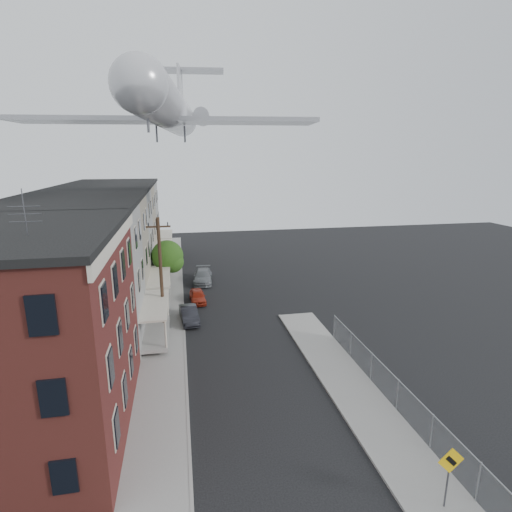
# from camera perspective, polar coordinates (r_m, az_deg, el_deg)

# --- Properties ---
(ground) EXTENTS (120.00, 120.00, 0.00)m
(ground) POSITION_cam_1_polar(r_m,az_deg,el_deg) (18.45, 6.06, -32.42)
(ground) COLOR black
(ground) RESTS_ON ground
(sidewalk_left) EXTENTS (3.00, 62.00, 0.12)m
(sidewalk_left) POSITION_cam_1_polar(r_m,az_deg,el_deg) (38.49, -12.55, -6.54)
(sidewalk_left) COLOR gray
(sidewalk_left) RESTS_ON ground
(sidewalk_right) EXTENTS (3.00, 26.00, 0.12)m
(sidewalk_right) POSITION_cam_1_polar(r_m,az_deg,el_deg) (24.38, 14.89, -19.54)
(sidewalk_right) COLOR gray
(sidewalk_right) RESTS_ON ground
(curb_left) EXTENTS (0.15, 62.00, 0.14)m
(curb_left) POSITION_cam_1_polar(r_m,az_deg,el_deg) (38.46, -10.38, -6.43)
(curb_left) COLOR gray
(curb_left) RESTS_ON ground
(curb_right) EXTENTS (0.15, 26.00, 0.14)m
(curb_right) POSITION_cam_1_polar(r_m,az_deg,el_deg) (23.85, 11.55, -20.15)
(curb_right) COLOR gray
(curb_right) RESTS_ON ground
(corner_building) EXTENTS (10.31, 12.30, 12.15)m
(corner_building) POSITION_cam_1_polar(r_m,az_deg,el_deg) (22.26, -31.51, -9.76)
(corner_building) COLOR #341710
(corner_building) RESTS_ON ground
(row_house_a) EXTENTS (11.98, 7.00, 10.30)m
(row_house_a) POSITION_cam_1_polar(r_m,az_deg,el_deg) (30.80, -25.48, -2.88)
(row_house_a) COLOR slate
(row_house_a) RESTS_ON ground
(row_house_b) EXTENTS (11.98, 7.00, 10.30)m
(row_house_b) POSITION_cam_1_polar(r_m,az_deg,el_deg) (37.39, -22.92, 0.18)
(row_house_b) COLOR gray
(row_house_b) RESTS_ON ground
(row_house_c) EXTENTS (11.98, 7.00, 10.30)m
(row_house_c) POSITION_cam_1_polar(r_m,az_deg,el_deg) (44.10, -21.14, 2.31)
(row_house_c) COLOR slate
(row_house_c) RESTS_ON ground
(row_house_d) EXTENTS (11.98, 7.00, 10.30)m
(row_house_d) POSITION_cam_1_polar(r_m,az_deg,el_deg) (50.90, -19.82, 3.88)
(row_house_d) COLOR gray
(row_house_d) RESTS_ON ground
(row_house_e) EXTENTS (11.98, 7.00, 10.30)m
(row_house_e) POSITION_cam_1_polar(r_m,az_deg,el_deg) (57.74, -18.81, 5.07)
(row_house_e) COLOR slate
(row_house_e) RESTS_ON ground
(chainlink_fence) EXTENTS (0.06, 18.06, 1.90)m
(chainlink_fence) POSITION_cam_1_polar(r_m,az_deg,el_deg) (23.79, 19.56, -18.16)
(chainlink_fence) COLOR gray
(chainlink_fence) RESTS_ON ground
(warning_sign) EXTENTS (1.10, 0.11, 2.80)m
(warning_sign) POSITION_cam_1_polar(r_m,az_deg,el_deg) (18.61, 25.93, -25.64)
(warning_sign) COLOR #515156
(warning_sign) RESTS_ON ground
(utility_pole) EXTENTS (1.80, 0.26, 9.00)m
(utility_pole) POSITION_cam_1_polar(r_m,az_deg,el_deg) (31.36, -13.42, -2.45)
(utility_pole) COLOR black
(utility_pole) RESTS_ON ground
(street_tree) EXTENTS (3.22, 3.20, 5.20)m
(street_tree) POSITION_cam_1_polar(r_m,az_deg,el_deg) (41.24, -12.37, -0.21)
(street_tree) COLOR black
(street_tree) RESTS_ON ground
(car_near) EXTENTS (1.56, 3.52, 1.18)m
(car_near) POSITION_cam_1_polar(r_m,az_deg,el_deg) (38.12, -8.35, -5.71)
(car_near) COLOR #A42815
(car_near) RESTS_ON ground
(car_mid) EXTENTS (1.70, 3.95, 1.26)m
(car_mid) POSITION_cam_1_polar(r_m,az_deg,el_deg) (33.88, -9.54, -8.25)
(car_mid) COLOR black
(car_mid) RESTS_ON ground
(car_far) EXTENTS (2.35, 4.91, 1.38)m
(car_far) POSITION_cam_1_polar(r_m,az_deg,el_deg) (43.88, -7.60, -2.89)
(car_far) COLOR slate
(car_far) RESTS_ON ground
(airplane) EXTENTS (25.04, 28.59, 8.24)m
(airplane) POSITION_cam_1_polar(r_m,az_deg,el_deg) (37.76, -12.32, 19.74)
(airplane) COLOR #B9B8BD
(airplane) RESTS_ON ground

